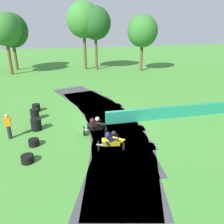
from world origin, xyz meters
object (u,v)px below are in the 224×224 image
at_px(tire_stack_near, 28,159).
at_px(motorcycle_lead_yellow, 112,141).
at_px(motorcycle_chase_black, 96,126).
at_px(track_marshal, 8,126).
at_px(tire_stack_mid_a, 34,142).
at_px(tire_stack_mid_b, 36,124).
at_px(tire_stack_extra_a, 36,108).
at_px(tire_stack_far, 35,114).

bearing_deg(tire_stack_near, motorcycle_lead_yellow, -1.55).
xyz_separation_m(motorcycle_chase_black, track_marshal, (-5.30, 0.98, 0.19)).
xyz_separation_m(tire_stack_near, tire_stack_mid_a, (0.24, 1.74, 0.00)).
height_order(motorcycle_lead_yellow, motorcycle_chase_black, motorcycle_lead_yellow).
xyz_separation_m(tire_stack_mid_b, track_marshal, (-1.56, -0.83, 0.42)).
relative_size(motorcycle_lead_yellow, tire_stack_extra_a, 2.65).
xyz_separation_m(motorcycle_chase_black, tire_stack_extra_a, (-3.87, 5.55, -0.33)).
relative_size(tire_stack_mid_b, track_marshal, 0.49).
xyz_separation_m(tire_stack_mid_b, tire_stack_far, (-0.16, 1.95, 0.00)).
bearing_deg(tire_stack_extra_a, track_marshal, -107.29).
distance_m(motorcycle_lead_yellow, tire_stack_mid_a, 4.67).
bearing_deg(tire_stack_near, tire_stack_far, 88.44).
bearing_deg(track_marshal, tire_stack_extra_a, 72.71).
distance_m(motorcycle_lead_yellow, track_marshal, 6.57).
relative_size(tire_stack_near, tire_stack_mid_a, 1.04).
height_order(tire_stack_near, track_marshal, track_marshal).
bearing_deg(motorcycle_chase_black, motorcycle_lead_yellow, -78.87).
height_order(tire_stack_far, tire_stack_extra_a, tire_stack_far).
bearing_deg(motorcycle_chase_black, tire_stack_far, 136.03).
bearing_deg(motorcycle_chase_black, tire_stack_mid_a, -174.47).
distance_m(tire_stack_near, tire_stack_mid_b, 3.94).
bearing_deg(motorcycle_chase_black, tire_stack_near, -152.55).
bearing_deg(tire_stack_mid_b, tire_stack_mid_a, -92.14).
bearing_deg(motorcycle_lead_yellow, tire_stack_extra_a, 118.99).
bearing_deg(tire_stack_extra_a, tire_stack_mid_a, -89.48).
distance_m(tire_stack_mid_b, tire_stack_far, 1.96).
bearing_deg(tire_stack_mid_b, track_marshal, -151.87).
relative_size(motorcycle_lead_yellow, track_marshal, 1.04).
xyz_separation_m(tire_stack_mid_a, tire_stack_mid_b, (0.08, 2.18, 0.20)).
relative_size(motorcycle_chase_black, tire_stack_mid_b, 2.12).
bearing_deg(tire_stack_mid_b, motorcycle_lead_yellow, -44.07).
height_order(motorcycle_lead_yellow, tire_stack_near, motorcycle_lead_yellow).
xyz_separation_m(motorcycle_lead_yellow, tire_stack_extra_a, (-4.31, 7.78, -0.34)).
distance_m(motorcycle_chase_black, tire_stack_far, 5.43).
bearing_deg(track_marshal, tire_stack_mid_a, -42.38).
distance_m(tire_stack_mid_b, track_marshal, 1.82).
height_order(motorcycle_chase_black, track_marshal, track_marshal).
relative_size(tire_stack_mid_a, track_marshal, 0.38).
distance_m(tire_stack_near, track_marshal, 3.38).
bearing_deg(motorcycle_chase_black, track_marshal, 169.54).
bearing_deg(tire_stack_mid_a, tire_stack_mid_b, 87.86).
xyz_separation_m(tire_stack_near, track_marshal, (-1.23, 3.09, 0.62)).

